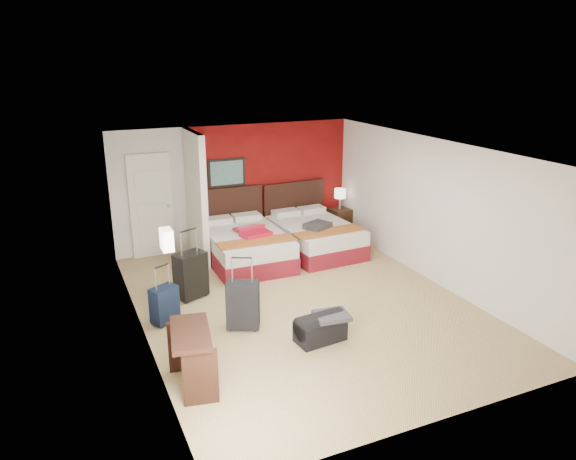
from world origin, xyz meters
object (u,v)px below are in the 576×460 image
red_suitcase_open (252,231)px  desk (192,359)px  table_lamp (340,199)px  bed_left (246,248)px  nightstand (339,222)px  suitcase_navy (165,306)px  bed_right (315,238)px  suitcase_black (191,277)px  suitcase_charcoal (243,306)px  duffel_bag (320,329)px

red_suitcase_open → desk: bearing=-129.1°
table_lamp → bed_left: bearing=-162.9°
nightstand → suitcase_navy: nightstand is taller
bed_left → suitcase_navy: (-1.94, -1.85, -0.03)m
bed_right → table_lamp: 1.34m
bed_left → suitcase_navy: 2.68m
table_lamp → desk: bearing=-135.5°
suitcase_black → desk: size_ratio=0.84×
bed_left → desk: size_ratio=2.24×
red_suitcase_open → suitcase_navy: 2.72m
red_suitcase_open → nightstand: bearing=11.5°
nightstand → suitcase_black: size_ratio=0.79×
suitcase_charcoal → red_suitcase_open: bearing=91.8°
bed_left → red_suitcase_open: red_suitcase_open is taller
bed_left → desk: (-1.98, -3.61, 0.07)m
bed_right → duffel_bag: (-1.56, -3.27, -0.12)m
desk → table_lamp: bearing=55.2°
suitcase_navy → desk: desk is taller
suitcase_navy → table_lamp: bearing=3.0°
bed_left → bed_right: bearing=1.6°
bed_left → table_lamp: (2.47, 0.76, 0.52)m
suitcase_black → duffel_bag: size_ratio=1.09×
red_suitcase_open → nightstand: red_suitcase_open is taller
bed_left → bed_right: bed_left is taller
bed_right → suitcase_black: 3.08m
desk → nightstand: bearing=55.2°
table_lamp → suitcase_navy: (-4.41, -2.61, -0.55)m
suitcase_charcoal → suitcase_navy: (-1.01, 0.63, -0.07)m
bed_left → suitcase_navy: bed_left is taller
suitcase_navy → duffel_bag: size_ratio=0.79×
red_suitcase_open → table_lamp: 2.53m
nightstand → suitcase_charcoal: (-3.40, -3.24, 0.05)m
red_suitcase_open → suitcase_navy: size_ratio=1.36×
nightstand → suitcase_charcoal: size_ratio=0.85×
red_suitcase_open → table_lamp: (2.37, 0.86, 0.17)m
suitcase_black → suitcase_charcoal: (0.43, -1.33, -0.03)m
nightstand → desk: desk is taller
bed_right → bed_left: bearing=177.4°
red_suitcase_open → desk: (-2.08, -3.51, -0.27)m
bed_right → suitcase_black: size_ratio=2.61×
suitcase_black → desk: (-0.61, -2.47, -0.00)m
suitcase_charcoal → suitcase_navy: suitcase_charcoal is taller
bed_left → duffel_bag: (-0.08, -3.26, -0.13)m
red_suitcase_open → suitcase_charcoal: size_ratio=1.07×
suitcase_navy → duffel_bag: suitcase_navy is taller
red_suitcase_open → nightstand: 2.55m
bed_left → red_suitcase_open: (0.10, -0.10, 0.35)m
table_lamp → desk: 6.25m
suitcase_navy → desk: size_ratio=0.61×
nightstand → red_suitcase_open: bearing=-168.0°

